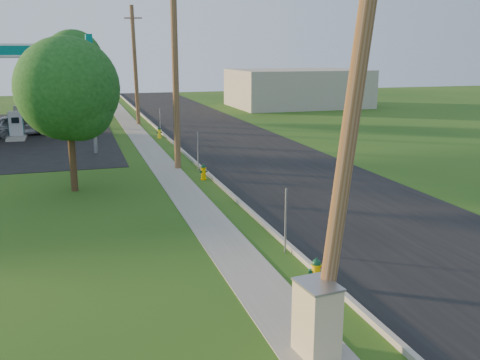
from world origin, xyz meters
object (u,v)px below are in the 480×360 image
object	(u,v)px
utility_pole_near	(352,112)
fuel_pump_ne	(16,128)
price_pylon	(90,60)
tree_verge	(70,93)
hydrant_mid	(203,172)
car_silver	(19,125)
fuel_pump_se	(21,121)
tree_lot	(75,61)
hydrant_near	(316,272)
utility_pole_far	(135,65)
hydrant_far	(159,133)
utility_cabinet	(317,320)
utility_pole_mid	(175,71)

from	to	relation	value
utility_pole_near	fuel_pump_ne	size ratio (longest dim) A/B	2.96
price_pylon	tree_verge	bearing A→B (deg)	-97.47
hydrant_mid	car_silver	distance (m)	19.59
fuel_pump_se	price_pylon	world-z (taller)	price_pylon
tree_lot	hydrant_near	distance (m)	40.13
utility_pole_far	hydrant_far	distance (m)	9.05
utility_pole_near	utility_pole_far	bearing A→B (deg)	90.00
tree_lot	hydrant_far	bearing A→B (deg)	-69.69
fuel_pump_se	tree_lot	bearing A→B (deg)	59.72
utility_pole_far	car_silver	xyz separation A→B (m)	(-8.85, -3.76, -4.03)
utility_pole_near	hydrant_mid	size ratio (longest dim) A/B	12.37
tree_lot	hydrant_mid	bearing A→B (deg)	-78.90
price_pylon	fuel_pump_se	bearing A→B (deg)	113.50
fuel_pump_se	tree_lot	size ratio (longest dim) A/B	0.41
utility_cabinet	car_silver	size ratio (longest dim) A/B	0.34
fuel_pump_ne	hydrant_mid	size ratio (longest dim) A/B	4.17
hydrant_far	utility_pole_near	bearing A→B (deg)	-91.22
tree_verge	hydrant_far	xyz separation A→B (m)	(5.65, 13.42, -3.83)
price_pylon	utility_pole_near	bearing A→B (deg)	-80.58
hydrant_far	car_silver	distance (m)	10.31
hydrant_far	utility_cabinet	distance (m)	28.33
utility_pole_far	fuel_pump_ne	bearing A→B (deg)	-150.67
utility_pole_near	hydrant_near	world-z (taller)	utility_pole_near
utility_pole_far	price_pylon	distance (m)	13.11
hydrant_near	hydrant_far	xyz separation A→B (m)	(-0.14, 25.32, 0.02)
utility_pole_near	utility_pole_mid	xyz separation A→B (m)	(-0.00, 18.00, 0.15)
hydrant_mid	hydrant_far	world-z (taller)	hydrant_far
tree_lot	hydrant_mid	world-z (taller)	tree_lot
tree_lot	hydrant_near	size ratio (longest dim) A/B	10.25
car_silver	hydrant_far	bearing A→B (deg)	-132.49
hydrant_far	utility_cabinet	bearing A→B (deg)	-92.53
tree_verge	hydrant_mid	xyz separation A→B (m)	(5.74, 0.43, -3.85)
utility_pole_far	hydrant_far	xyz separation A→B (m)	(0.60, -7.88, -4.41)
utility_pole_near	tree_verge	size ratio (longest dim) A/B	1.45
utility_pole_near	car_silver	xyz separation A→B (m)	(-8.85, 32.24, -4.03)
hydrant_near	hydrant_mid	bearing A→B (deg)	90.27
hydrant_mid	hydrant_near	bearing A→B (deg)	-89.73
utility_pole_near	tree_lot	size ratio (longest dim) A/B	1.21
utility_pole_mid	price_pylon	world-z (taller)	utility_pole_mid
price_pylon	tree_verge	xyz separation A→B (m)	(-1.15, -8.80, -1.21)
fuel_pump_se	fuel_pump_ne	bearing A→B (deg)	-90.00
fuel_pump_se	tree_verge	world-z (taller)	tree_verge
utility_pole_near	hydrant_far	distance (m)	28.47
tree_verge	hydrant_near	xyz separation A→B (m)	(5.79, -11.91, -3.85)
price_pylon	car_silver	distance (m)	11.07
tree_lot	car_silver	world-z (taller)	tree_lot
utility_pole_far	car_silver	size ratio (longest dim) A/B	2.10
utility_pole_mid	utility_pole_far	distance (m)	18.00
tree_verge	car_silver	world-z (taller)	tree_verge
utility_cabinet	car_silver	bearing A→B (deg)	104.20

